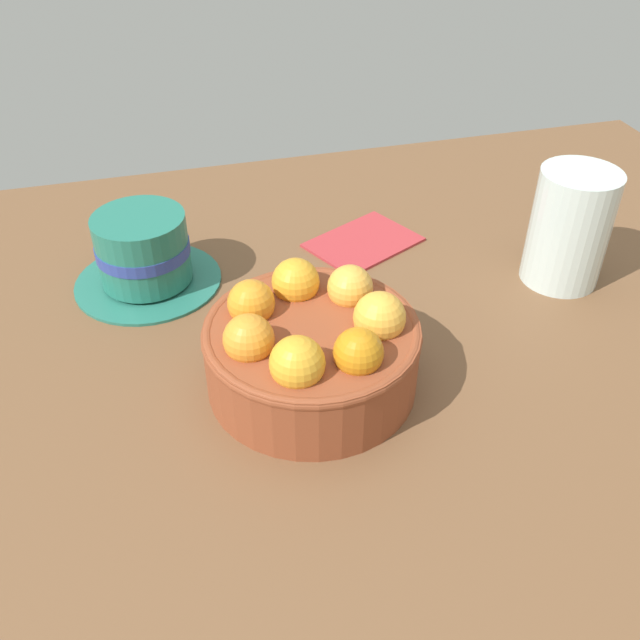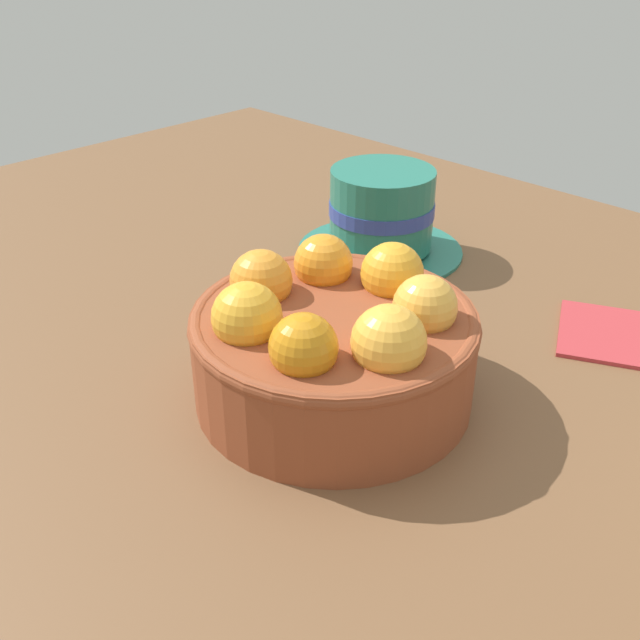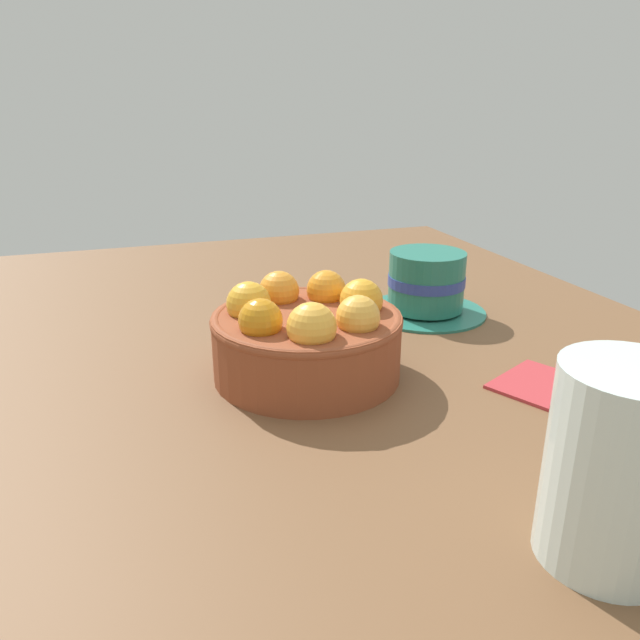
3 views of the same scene
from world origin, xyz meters
TOP-DOWN VIEW (x-y plane):
  - ground_plane at (0.00, 0.00)cm, footprint 115.61×85.93cm
  - terracotta_bowl at (-0.01, 0.01)cm, footprint 17.14×17.14cm
  - coffee_cup at (11.91, -18.30)cm, footprint 14.25×14.25cm

SIDE VIEW (x-z plane):
  - ground_plane at x=0.00cm, z-range -4.38..0.00cm
  - coffee_cup at x=11.91cm, z-range -0.30..7.04cm
  - terracotta_bowl at x=-0.01cm, z-range -0.46..8.22cm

